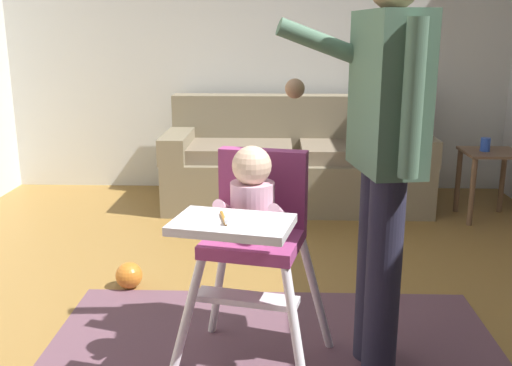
{
  "coord_description": "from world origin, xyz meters",
  "views": [
    {
      "loc": [
        0.18,
        -2.29,
        1.38
      ],
      "look_at": [
        0.1,
        -0.09,
        0.8
      ],
      "focal_mm": 40.99,
      "sensor_mm": 36.0,
      "label": 1
    }
  ],
  "objects_px": {
    "high_chair": "(254,220)",
    "adult_standing": "(384,151)",
    "couch": "(297,163)",
    "side_table": "(489,170)",
    "sippy_cup": "(485,144)",
    "toy_ball": "(129,275)"
  },
  "relations": [
    {
      "from": "couch",
      "to": "toy_ball",
      "type": "bearing_deg",
      "value": -29.63
    },
    {
      "from": "toy_ball",
      "to": "adult_standing",
      "type": "bearing_deg",
      "value": -30.57
    },
    {
      "from": "high_chair",
      "to": "adult_standing",
      "type": "height_order",
      "value": "adult_standing"
    },
    {
      "from": "couch",
      "to": "toy_ball",
      "type": "height_order",
      "value": "couch"
    },
    {
      "from": "high_chair",
      "to": "sippy_cup",
      "type": "distance_m",
      "value": 2.69
    },
    {
      "from": "adult_standing",
      "to": "sippy_cup",
      "type": "relative_size",
      "value": 16.41
    },
    {
      "from": "high_chair",
      "to": "couch",
      "type": "bearing_deg",
      "value": -173.36
    },
    {
      "from": "side_table",
      "to": "couch",
      "type": "bearing_deg",
      "value": 164.85
    },
    {
      "from": "adult_standing",
      "to": "toy_ball",
      "type": "bearing_deg",
      "value": -39.71
    },
    {
      "from": "adult_standing",
      "to": "side_table",
      "type": "distance_m",
      "value": 2.43
    },
    {
      "from": "high_chair",
      "to": "side_table",
      "type": "distance_m",
      "value": 2.73
    },
    {
      "from": "toy_ball",
      "to": "high_chair",
      "type": "bearing_deg",
      "value": -48.17
    },
    {
      "from": "high_chair",
      "to": "side_table",
      "type": "xyz_separation_m",
      "value": [
        1.68,
        2.13,
        -0.29
      ]
    },
    {
      "from": "adult_standing",
      "to": "sippy_cup",
      "type": "distance_m",
      "value": 2.37
    },
    {
      "from": "toy_ball",
      "to": "side_table",
      "type": "xyz_separation_m",
      "value": [
        2.4,
        1.33,
        0.31
      ]
    },
    {
      "from": "side_table",
      "to": "sippy_cup",
      "type": "height_order",
      "value": "sippy_cup"
    },
    {
      "from": "adult_standing",
      "to": "toy_ball",
      "type": "xyz_separation_m",
      "value": [
        -1.22,
        0.72,
        -0.86
      ]
    },
    {
      "from": "couch",
      "to": "sippy_cup",
      "type": "xyz_separation_m",
      "value": [
        1.37,
        -0.39,
        0.24
      ]
    },
    {
      "from": "couch",
      "to": "adult_standing",
      "type": "relative_size",
      "value": 1.28
    },
    {
      "from": "sippy_cup",
      "to": "high_chair",
      "type": "bearing_deg",
      "value": -127.36
    },
    {
      "from": "high_chair",
      "to": "adult_standing",
      "type": "xyz_separation_m",
      "value": [
        0.5,
        0.08,
        0.26
      ]
    },
    {
      "from": "side_table",
      "to": "sippy_cup",
      "type": "distance_m",
      "value": 0.2
    }
  ]
}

